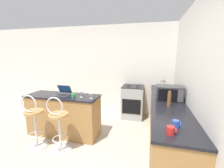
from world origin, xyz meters
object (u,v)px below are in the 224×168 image
Objects in this scene: microwave at (169,93)px; wine_glass_short at (81,92)px; laptop at (63,92)px; stove_range at (133,102)px; mug_blue at (176,124)px; wine_glass_tall at (91,94)px; bar_stool_far at (59,126)px; pepper_mill at (169,99)px; mug_green at (73,96)px; toaster at (167,90)px; storage_jar at (163,84)px; bar_stool_near at (34,122)px; mug_red at (171,131)px.

wine_glass_short is at bearing -171.29° from microwave.
stove_range is at bearing 42.72° from laptop.
mug_blue is 1.69m from wine_glass_tall.
laptop is at bearing 114.02° from bar_stool_far.
mug_blue is (2.14, -1.01, -0.00)m from laptop.
bar_stool_far is at bearing -167.40° from pepper_mill.
mug_green is (-1.81, 0.04, -0.08)m from pepper_mill.
bar_stool_far is 2.35m from toaster.
microwave reaches higher than pepper_mill.
microwave is at bearing 10.21° from mug_green.
bar_stool_far is at bearing -136.30° from storage_jar.
pepper_mill is at bearing -3.83° from wine_glass_short.
bar_stool_far is (0.52, 0.00, 0.00)m from bar_stool_near.
toaster is at bearing 86.16° from mug_red.
bar_stool_far is 3.97× the size of pepper_mill.
wine_glass_short is at bearing 145.87° from mug_red.
stove_range is at bearing 105.84° from mug_red.
stove_range is 5.91× the size of wine_glass_short.
laptop is 0.65× the size of microwave.
bar_stool_near is at bearing -170.10° from pepper_mill.
storage_jar reaches higher than wine_glass_short.
wine_glass_tall is 0.52× the size of pepper_mill.
pepper_mill is (2.15, -0.21, 0.08)m from laptop.
mug_blue is 2.16m from storage_jar.
storage_jar reaches higher than stove_range.
microwave reaches higher than wine_glass_tall.
microwave is at bearing 4.32° from laptop.
bar_stool_far is at bearing -65.98° from laptop.
wine_glass_tall is 1.44m from pepper_mill.
stove_range is (1.37, 1.27, -0.50)m from laptop.
toaster is at bearing 89.70° from microwave.
mug_red is 1.72m from wine_glass_tall.
bar_stool_near is 10.45× the size of mug_blue.
wine_glass_tall is at bearing 49.58° from bar_stool_far.
bar_stool_far is at bearing 0.00° from bar_stool_near.
bar_stool_far is 10.45× the size of mug_blue.
mug_red is at bearing -91.70° from storage_jar.
mug_blue reaches higher than mug_green.
toaster is at bearing 16.55° from laptop.
storage_jar is at bearing 88.30° from mug_red.
bar_stool_far reaches higher than mug_blue.
bar_stool_near is 11.04× the size of mug_green.
wine_glass_tall is (-0.67, -1.39, 0.55)m from stove_range.
wine_glass_short is 0.71× the size of storage_jar.
bar_stool_near is 3.45× the size of laptop.
stove_range is at bearing 171.03° from storage_jar.
mug_red is at bearing -115.25° from mug_blue.
mug_blue is at bearing -91.61° from toaster.
microwave is 2.18× the size of storage_jar.
microwave reaches higher than bar_stool_near.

